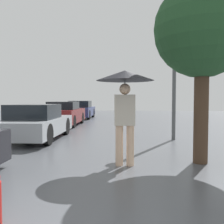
{
  "coord_description": "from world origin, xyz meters",
  "views": [
    {
      "loc": [
        0.01,
        -0.85,
        1.41
      ],
      "look_at": [
        -0.26,
        4.41,
        1.14
      ],
      "focal_mm": 40.0,
      "sensor_mm": 36.0,
      "label": 1
    }
  ],
  "objects_px": {
    "parked_car_second": "(36,123)",
    "parked_car_third": "(64,114)",
    "street_lamp": "(174,54)",
    "tree": "(203,31)",
    "pedestrian": "(125,89)",
    "parked_car_farthest": "(81,110)"
  },
  "relations": [
    {
      "from": "tree",
      "to": "pedestrian",
      "type": "bearing_deg",
      "value": -169.48
    },
    {
      "from": "parked_car_second",
      "to": "street_lamp",
      "type": "height_order",
      "value": "street_lamp"
    },
    {
      "from": "pedestrian",
      "to": "parked_car_third",
      "type": "height_order",
      "value": "pedestrian"
    },
    {
      "from": "parked_car_farthest",
      "to": "tree",
      "type": "bearing_deg",
      "value": -68.98
    },
    {
      "from": "parked_car_second",
      "to": "parked_car_third",
      "type": "xyz_separation_m",
      "value": [
        -0.13,
        4.71,
        0.03
      ]
    },
    {
      "from": "parked_car_farthest",
      "to": "tree",
      "type": "distance_m",
      "value": 13.99
    },
    {
      "from": "pedestrian",
      "to": "parked_car_second",
      "type": "distance_m",
      "value": 4.71
    },
    {
      "from": "street_lamp",
      "to": "tree",
      "type": "bearing_deg",
      "value": -90.49
    },
    {
      "from": "parked_car_farthest",
      "to": "street_lamp",
      "type": "bearing_deg",
      "value": -62.81
    },
    {
      "from": "parked_car_second",
      "to": "parked_car_third",
      "type": "relative_size",
      "value": 0.98
    },
    {
      "from": "pedestrian",
      "to": "tree",
      "type": "bearing_deg",
      "value": 10.52
    },
    {
      "from": "parked_car_farthest",
      "to": "street_lamp",
      "type": "relative_size",
      "value": 0.84
    },
    {
      "from": "parked_car_second",
      "to": "tree",
      "type": "height_order",
      "value": "tree"
    },
    {
      "from": "parked_car_farthest",
      "to": "parked_car_third",
      "type": "bearing_deg",
      "value": -89.93
    },
    {
      "from": "pedestrian",
      "to": "parked_car_farthest",
      "type": "height_order",
      "value": "pedestrian"
    },
    {
      "from": "parked_car_second",
      "to": "parked_car_farthest",
      "type": "height_order",
      "value": "parked_car_farthest"
    },
    {
      "from": "tree",
      "to": "street_lamp",
      "type": "relative_size",
      "value": 0.86
    },
    {
      "from": "parked_car_third",
      "to": "tree",
      "type": "distance_m",
      "value": 9.47
    },
    {
      "from": "parked_car_second",
      "to": "tree",
      "type": "xyz_separation_m",
      "value": [
        4.81,
        -3.04,
        2.31
      ]
    },
    {
      "from": "tree",
      "to": "parked_car_farthest",
      "type": "bearing_deg",
      "value": 111.02
    },
    {
      "from": "parked_car_second",
      "to": "parked_car_farthest",
      "type": "xyz_separation_m",
      "value": [
        -0.14,
        9.85,
        0.03
      ]
    },
    {
      "from": "parked_car_second",
      "to": "street_lamp",
      "type": "bearing_deg",
      "value": 1.85
    }
  ]
}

